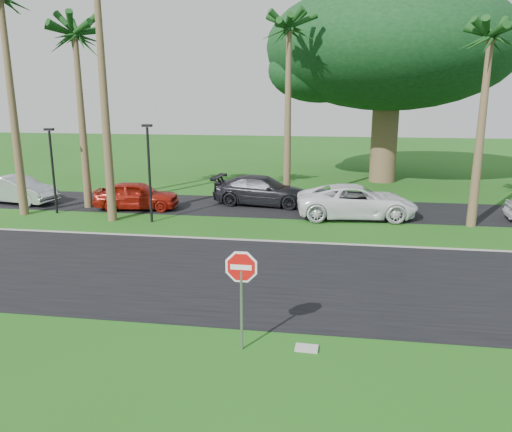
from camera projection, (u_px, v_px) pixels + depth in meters
The scene contains 17 objects.
ground at pixel (243, 299), 14.98m from camera, with size 120.00×120.00×0.00m, color #1E5114.
road at pixel (254, 275), 16.90m from camera, with size 120.00×8.00×0.02m, color black.
parking_strip at pixel (284, 208), 26.98m from camera, with size 120.00×5.00×0.02m, color black.
curb at pixel (269, 241), 20.78m from camera, with size 120.00×0.12×0.06m, color gray.
stop_sign_near at pixel (241, 280), 11.61m from camera, with size 1.05×0.07×2.62m.
palm_left_far at pixel (1, 2), 23.13m from camera, with size 5.00×5.00×11.50m.
palm_left_mid at pixel (75, 39), 25.02m from camera, with size 5.00×5.00×10.00m.
palm_center at pixel (289, 32), 26.24m from camera, with size 5.00×5.00×10.50m.
palm_right_near at pixel (490, 41), 21.31m from camera, with size 5.00×5.00×9.50m.
canopy_tree at pixel (390, 48), 33.09m from camera, with size 16.50×16.50×13.12m.
streetlight_left at pixel (52, 165), 25.20m from camera, with size 0.45×0.25×4.34m.
streetlight_right at pixel (149, 167), 23.40m from camera, with size 0.45×0.25×4.64m.
car_silver at pixel (17, 190), 27.93m from camera, with size 1.61×4.61×1.52m, color #AEB0B6.
car_red at pixel (137, 196), 26.45m from camera, with size 1.77×4.40×1.50m, color maroon.
car_dark at pixel (262, 191), 27.52m from camera, with size 2.22×5.46×1.58m, color black.
car_minivan at pixel (357, 202), 24.62m from camera, with size 2.70×5.85×1.63m, color white.
utility_slab at pixel (307, 348), 12.02m from camera, with size 0.55×0.35×0.06m, color #A5A49D.
Camera 1 is at (2.49, -13.74, 5.99)m, focal length 35.00 mm.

